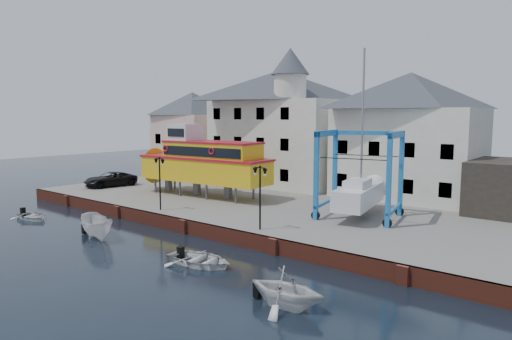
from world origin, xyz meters
The scene contains 15 objects.
ground centered at (0.00, 0.00, 0.00)m, with size 140.00×140.00×0.00m, color #19202D.
hardstanding centered at (0.00, 11.00, 0.50)m, with size 44.00×22.00×1.00m, color slate.
quay_wall centered at (0.00, 0.10, 0.50)m, with size 44.00×0.47×1.00m.
building_pink centered at (-18.00, 18.00, 6.15)m, with size 8.00×7.00×10.30m.
building_white_main centered at (-4.87, 18.39, 7.34)m, with size 14.00×8.30×14.00m.
building_white_right centered at (9.00, 19.00, 6.60)m, with size 12.00×8.00×11.20m.
lamp_post_left centered at (-4.00, 1.20, 4.17)m, with size 1.12×0.32×4.20m.
lamp_post_right centered at (6.00, 1.20, 4.17)m, with size 1.12×0.32×4.20m.
tour_boat centered at (-6.76, 7.84, 4.12)m, with size 15.42×4.66×6.62m.
travel_lift centered at (9.28, 9.13, 3.03)m, with size 6.37×8.27×12.13m.
van centered at (-17.71, 5.81, 1.75)m, with size 2.48×5.37×1.49m, color black.
motorboat_a centered at (-3.73, -4.55, 0.00)m, with size 1.72×4.57×1.77m, color white.
motorboat_b centered at (5.90, -4.15, 0.00)m, with size 2.93×4.10×0.85m, color white.
motorboat_c centered at (13.01, -5.82, 0.00)m, with size 3.11×3.61×1.90m, color white.
motorboat_d centered at (-13.08, -4.65, 0.00)m, with size 2.45×3.43×0.71m, color white.
Camera 1 is at (23.99, -21.59, 8.33)m, focal length 32.00 mm.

